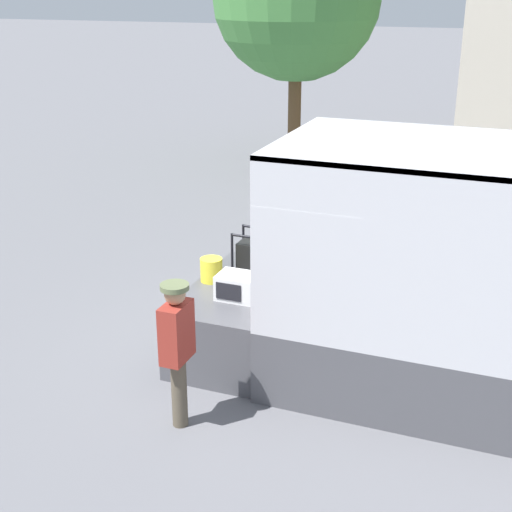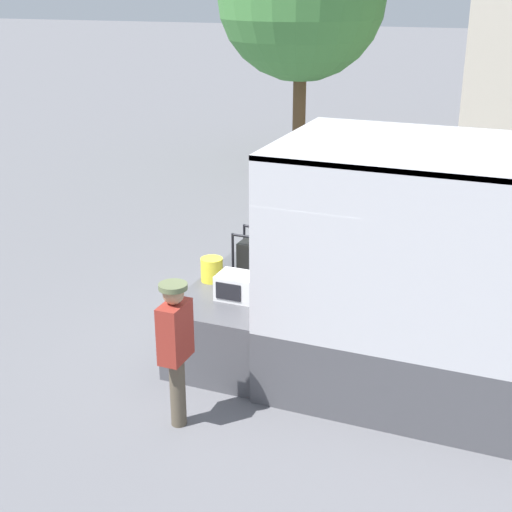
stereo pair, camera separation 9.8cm
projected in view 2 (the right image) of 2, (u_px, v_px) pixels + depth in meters
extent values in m
plane|color=slate|center=(284.00, 356.00, 9.73)|extent=(160.00, 160.00, 0.00)
cube|color=#4C4C51|center=(480.00, 360.00, 8.69)|extent=(5.05, 2.49, 0.94)
cube|color=silver|center=(502.00, 212.00, 9.19)|extent=(5.05, 0.06, 2.12)
cube|color=silver|center=(485.00, 280.00, 7.08)|extent=(5.05, 0.06, 2.12)
cube|color=silver|center=(506.00, 153.00, 7.77)|extent=(5.05, 2.49, 0.06)
cylinder|color=#3370B2|center=(363.00, 305.00, 8.58)|extent=(0.32, 0.32, 0.40)
cube|color=#B2A893|center=(458.00, 297.00, 8.92)|extent=(0.44, 0.32, 0.30)
cube|color=olive|center=(459.00, 285.00, 9.27)|extent=(0.44, 0.32, 0.32)
cube|color=#2D7F33|center=(509.00, 293.00, 9.00)|extent=(0.44, 0.32, 0.33)
cube|color=#4C4C51|center=(241.00, 317.00, 9.79)|extent=(1.28, 2.37, 0.94)
cube|color=white|center=(239.00, 286.00, 9.20)|extent=(0.54, 0.41, 0.33)
cube|color=black|center=(228.00, 292.00, 9.03)|extent=(0.34, 0.01, 0.22)
cube|color=black|center=(257.00, 256.00, 10.10)|extent=(0.47, 0.36, 0.42)
cylinder|color=slate|center=(269.00, 256.00, 10.02)|extent=(0.18, 0.20, 0.20)
cylinder|color=black|center=(233.00, 253.00, 9.98)|extent=(0.04, 0.04, 0.58)
cylinder|color=black|center=(270.00, 258.00, 9.79)|extent=(0.04, 0.04, 0.58)
cylinder|color=black|center=(244.00, 244.00, 10.35)|extent=(0.04, 0.04, 0.58)
cylinder|color=black|center=(280.00, 248.00, 10.15)|extent=(0.04, 0.04, 0.58)
cylinder|color=black|center=(251.00, 237.00, 9.79)|extent=(0.55, 0.04, 0.04)
cylinder|color=black|center=(262.00, 228.00, 10.15)|extent=(0.55, 0.04, 0.04)
cylinder|color=yellow|center=(212.00, 270.00, 9.74)|extent=(0.30, 0.30, 0.33)
cylinder|color=brown|center=(178.00, 392.00, 8.08)|extent=(0.18, 0.18, 0.85)
cube|color=maroon|center=(175.00, 332.00, 7.81)|extent=(0.24, 0.44, 0.67)
sphere|color=tan|center=(173.00, 294.00, 7.65)|extent=(0.23, 0.23, 0.23)
cylinder|color=#606B47|center=(173.00, 286.00, 7.62)|extent=(0.32, 0.32, 0.06)
cylinder|color=brown|center=(299.00, 119.00, 19.82)|extent=(0.36, 0.36, 2.47)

